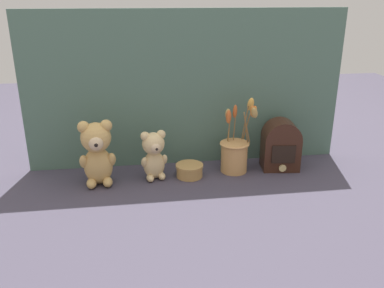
{
  "coord_description": "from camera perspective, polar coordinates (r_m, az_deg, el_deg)",
  "views": [
    {
      "loc": [
        -0.22,
        -1.47,
        0.7
      ],
      "look_at": [
        0.0,
        0.02,
        0.14
      ],
      "focal_mm": 38.0,
      "sensor_mm": 36.0,
      "label": 1
    }
  ],
  "objects": [
    {
      "name": "ground_plane",
      "position": [
        1.65,
        0.1,
        -4.7
      ],
      "size": [
        4.0,
        4.0,
        0.0
      ],
      "primitive_type": "plane",
      "color": "#3D3847"
    },
    {
      "name": "decorative_tin_tall",
      "position": [
        1.64,
        -0.36,
        -3.73
      ],
      "size": [
        0.11,
        0.11,
        0.05
      ],
      "color": "tan",
      "rests_on": "ground"
    },
    {
      "name": "teddy_bear_medium",
      "position": [
        1.6,
        -5.37,
        -1.43
      ],
      "size": [
        0.11,
        0.1,
        0.2
      ],
      "color": "#DBBC84",
      "rests_on": "ground"
    },
    {
      "name": "backdrop_wall",
      "position": [
        1.7,
        -0.72,
        7.62
      ],
      "size": [
        1.33,
        0.02,
        0.64
      ],
      "color": "#4C6B5B",
      "rests_on": "ground"
    },
    {
      "name": "teddy_bear_large",
      "position": [
        1.58,
        -13.18,
        -1.07
      ],
      "size": [
        0.14,
        0.13,
        0.26
      ],
      "color": "tan",
      "rests_on": "ground"
    },
    {
      "name": "vintage_radio",
      "position": [
        1.73,
        12.35,
        -0.15
      ],
      "size": [
        0.16,
        0.13,
        0.21
      ],
      "color": "#381E14",
      "rests_on": "ground"
    },
    {
      "name": "flower_vase",
      "position": [
        1.68,
        6.07,
        -1.01
      ],
      "size": [
        0.15,
        0.14,
        0.31
      ],
      "color": "tan",
      "rests_on": "ground"
    }
  ]
}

